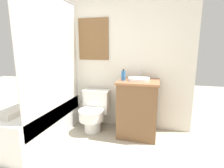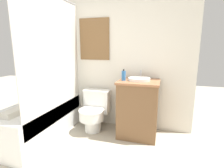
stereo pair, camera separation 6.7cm
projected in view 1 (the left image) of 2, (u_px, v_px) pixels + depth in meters
The scene contains 6 objects.
wall_back at pixel (98, 51), 2.88m from camera, with size 3.01×0.07×2.50m.
shower_area at pixel (40, 118), 2.55m from camera, with size 0.65×1.41×1.98m.
toilet at pixel (94, 111), 2.79m from camera, with size 0.43×0.54×0.63m.
vanity at pixel (138, 108), 2.59m from camera, with size 0.59×0.51×0.84m.
sink at pixel (139, 79), 2.52m from camera, with size 0.32×0.35×0.13m.
soap_bottle at pixel (123, 75), 2.51m from camera, with size 0.06×0.06×0.16m.
Camera 1 is at (0.97, -0.54, 1.30)m, focal length 28.00 mm.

